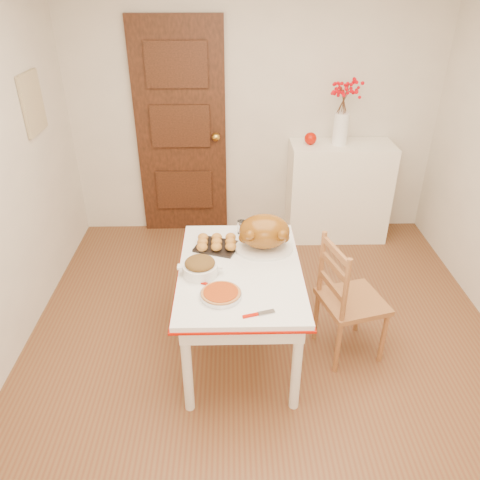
{
  "coord_description": "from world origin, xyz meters",
  "views": [
    {
      "loc": [
        -0.23,
        -2.44,
        2.39
      ],
      "look_at": [
        -0.18,
        0.15,
        0.89
      ],
      "focal_mm": 35.21,
      "sensor_mm": 36.0,
      "label": 1
    }
  ],
  "objects_px": {
    "sideboard": "(338,192)",
    "kitchen_table": "(240,311)",
    "chair_oak": "(353,299)",
    "turkey_platter": "(264,233)",
    "pumpkin_pie": "(221,293)"
  },
  "relations": [
    {
      "from": "sideboard",
      "to": "kitchen_table",
      "type": "xyz_separation_m",
      "value": [
        -1.0,
        -1.68,
        -0.13
      ]
    },
    {
      "from": "sideboard",
      "to": "kitchen_table",
      "type": "relative_size",
      "value": 0.82
    },
    {
      "from": "chair_oak",
      "to": "turkey_platter",
      "type": "bearing_deg",
      "value": 53.11
    },
    {
      "from": "turkey_platter",
      "to": "pumpkin_pie",
      "type": "xyz_separation_m",
      "value": [
        -0.29,
        -0.54,
        -0.1
      ]
    },
    {
      "from": "sideboard",
      "to": "turkey_platter",
      "type": "relative_size",
      "value": 2.4
    },
    {
      "from": "turkey_platter",
      "to": "pumpkin_pie",
      "type": "distance_m",
      "value": 0.62
    },
    {
      "from": "kitchen_table",
      "to": "turkey_platter",
      "type": "height_order",
      "value": "turkey_platter"
    },
    {
      "from": "sideboard",
      "to": "pumpkin_pie",
      "type": "height_order",
      "value": "sideboard"
    },
    {
      "from": "chair_oak",
      "to": "kitchen_table",
      "type": "bearing_deg",
      "value": 74.16
    },
    {
      "from": "pumpkin_pie",
      "to": "sideboard",
      "type": "bearing_deg",
      "value": 60.62
    },
    {
      "from": "chair_oak",
      "to": "pumpkin_pie",
      "type": "xyz_separation_m",
      "value": [
        -0.88,
        -0.3,
        0.28
      ]
    },
    {
      "from": "kitchen_table",
      "to": "sideboard",
      "type": "bearing_deg",
      "value": 59.26
    },
    {
      "from": "kitchen_table",
      "to": "pumpkin_pie",
      "type": "xyz_separation_m",
      "value": [
        -0.12,
        -0.31,
        0.38
      ]
    },
    {
      "from": "sideboard",
      "to": "kitchen_table",
      "type": "bearing_deg",
      "value": -120.74
    },
    {
      "from": "chair_oak",
      "to": "pumpkin_pie",
      "type": "distance_m",
      "value": 0.97
    }
  ]
}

